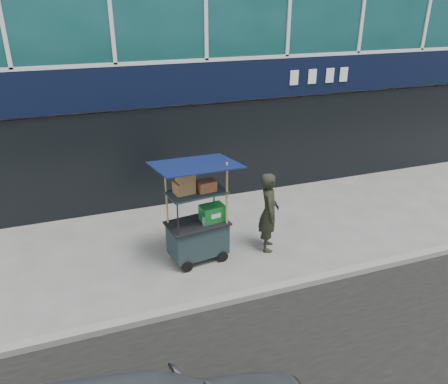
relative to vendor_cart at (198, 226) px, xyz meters
name	(u,v)px	position (x,y,z in m)	size (l,w,h in m)	color
ground	(275,284)	(1.04, -1.28, -0.72)	(80.00, 80.00, 0.00)	slate
curb	(281,288)	(1.04, -1.48, -0.66)	(80.00, 0.18, 0.12)	gray
vendor_cart	(198,226)	(0.00, 0.00, 0.00)	(1.65, 1.27, 2.05)	#1A292C
vendor_man	(269,212)	(1.43, -0.10, 0.10)	(0.60, 0.39, 1.64)	black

